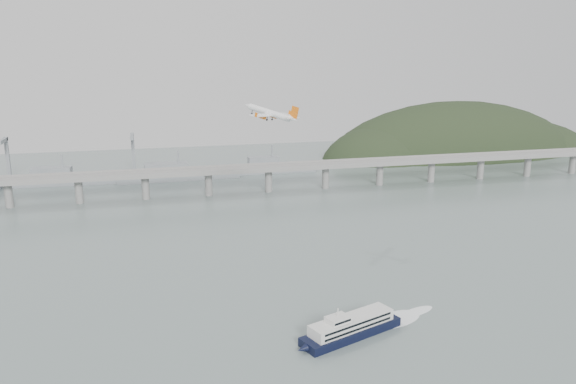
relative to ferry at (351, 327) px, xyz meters
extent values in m
plane|color=slate|center=(-0.40, 49.56, -3.89)|extent=(900.00, 900.00, 0.00)
cube|color=gray|center=(-0.40, 249.56, 16.11)|extent=(800.00, 22.00, 2.20)
cube|color=gray|center=(-0.40, 239.06, 18.11)|extent=(800.00, 0.60, 1.80)
cube|color=gray|center=(-0.40, 260.06, 18.11)|extent=(800.00, 0.60, 1.80)
cylinder|color=gray|center=(-180.40, 249.56, 5.61)|extent=(6.00, 6.00, 21.00)
cylinder|color=gray|center=(-130.40, 249.56, 5.61)|extent=(6.00, 6.00, 21.00)
cylinder|color=gray|center=(-80.40, 249.56, 5.61)|extent=(6.00, 6.00, 21.00)
cylinder|color=gray|center=(-30.40, 249.56, 5.61)|extent=(6.00, 6.00, 21.00)
cylinder|color=gray|center=(19.60, 249.56, 5.61)|extent=(6.00, 6.00, 21.00)
cylinder|color=gray|center=(69.60, 249.56, 5.61)|extent=(6.00, 6.00, 21.00)
cylinder|color=gray|center=(119.60, 249.56, 5.61)|extent=(6.00, 6.00, 21.00)
cylinder|color=gray|center=(169.60, 249.56, 5.61)|extent=(6.00, 6.00, 21.00)
cylinder|color=gray|center=(219.60, 249.56, 5.61)|extent=(6.00, 6.00, 21.00)
cylinder|color=gray|center=(269.60, 249.56, 5.61)|extent=(6.00, 6.00, 21.00)
cylinder|color=gray|center=(319.60, 249.56, 5.61)|extent=(6.00, 6.00, 21.00)
ellipsoid|color=black|center=(269.60, 379.56, -21.89)|extent=(320.00, 150.00, 156.00)
ellipsoid|color=black|center=(174.60, 369.56, -15.89)|extent=(140.00, 110.00, 96.00)
ellipsoid|color=black|center=(359.60, 389.56, -28.89)|extent=(220.00, 140.00, 120.00)
cube|color=gray|center=(-150.40, 319.56, 0.11)|extent=(95.67, 20.15, 8.00)
cube|color=gray|center=(-159.90, 319.56, 8.11)|extent=(33.90, 15.02, 8.00)
cylinder|color=gray|center=(-150.40, 319.56, 16.11)|extent=(1.60, 1.60, 14.00)
cube|color=gray|center=(-50.40, 314.56, 0.11)|extent=(110.55, 21.43, 8.00)
cube|color=gray|center=(-61.40, 314.56, 8.11)|extent=(39.01, 16.73, 8.00)
cylinder|color=gray|center=(-50.40, 314.56, 16.11)|extent=(1.60, 1.60, 14.00)
cube|color=gray|center=(39.60, 324.56, 0.11)|extent=(85.00, 13.60, 8.00)
cube|color=gray|center=(31.10, 324.56, 8.11)|extent=(29.75, 11.90, 8.00)
cylinder|color=gray|center=(39.60, 324.56, 16.11)|extent=(1.60, 1.60, 14.00)
cube|color=gray|center=(-200.40, 349.56, 16.11)|extent=(3.00, 3.00, 40.00)
cube|color=gray|center=(-200.40, 339.56, 34.11)|extent=(3.00, 28.00, 3.00)
cube|color=gray|center=(-90.40, 349.56, 16.11)|extent=(3.00, 3.00, 40.00)
cube|color=gray|center=(-90.40, 339.56, 34.11)|extent=(3.00, 28.00, 3.00)
cube|color=black|center=(0.00, 0.00, -2.04)|extent=(47.08, 26.35, 3.69)
cone|color=black|center=(-23.36, -8.62, -2.04)|extent=(5.60, 5.06, 3.69)
cube|color=silver|center=(0.00, 0.00, 2.10)|extent=(39.52, 22.06, 4.61)
cube|color=black|center=(1.61, -4.37, 3.30)|extent=(32.92, 12.27, 0.92)
cube|color=black|center=(1.61, -4.37, 1.09)|extent=(32.92, 12.27, 0.92)
cube|color=black|center=(-1.61, 4.37, 3.30)|extent=(32.92, 12.27, 0.92)
cube|color=black|center=(-1.61, 4.37, 1.09)|extent=(32.92, 12.27, 0.92)
cube|color=silver|center=(-6.92, -2.55, 5.61)|extent=(10.89, 9.25, 2.40)
cube|color=black|center=(-5.79, -5.62, 5.61)|extent=(7.82, 2.98, 0.92)
cylinder|color=silver|center=(-6.92, -2.55, 8.56)|extent=(0.59, 0.59, 3.69)
ellipsoid|color=white|center=(24.22, 8.94, -3.84)|extent=(29.51, 21.65, 0.18)
ellipsoid|color=white|center=(36.33, 13.41, -3.84)|extent=(20.98, 13.13, 0.18)
cylinder|color=white|center=(-8.21, 117.17, 76.41)|extent=(20.51, 24.02, 9.12)
cone|color=white|center=(-18.70, 128.75, 79.60)|extent=(5.73, 5.83, 4.35)
cone|color=white|center=(2.70, 105.18, 73.61)|extent=(6.48, 6.51, 4.55)
cube|color=white|center=(-7.73, 116.56, 75.24)|extent=(28.18, 26.64, 3.07)
cube|color=white|center=(2.16, 105.82, 74.49)|extent=(10.91, 10.46, 1.49)
cube|color=orange|center=(3.38, 104.73, 77.51)|extent=(4.33, 4.22, 7.25)
cylinder|color=orange|center=(-4.93, 121.52, 73.89)|extent=(4.67, 4.97, 3.11)
cylinder|color=black|center=(-6.31, 123.04, 74.31)|extent=(2.24, 1.98, 2.32)
cube|color=white|center=(-4.76, 121.41, 74.86)|extent=(2.03, 2.11, 1.68)
cylinder|color=orange|center=(-12.97, 114.09, 74.45)|extent=(4.67, 4.97, 3.11)
cylinder|color=black|center=(-14.35, 115.61, 74.87)|extent=(2.24, 1.98, 2.32)
cube|color=white|center=(-12.80, 113.97, 75.43)|extent=(2.03, 2.11, 1.68)
cylinder|color=black|center=(-6.14, 118.52, 73.35)|extent=(0.91, 0.77, 2.43)
cylinder|color=black|center=(-6.33, 118.64, 72.28)|extent=(1.20, 1.19, 1.31)
cylinder|color=black|center=(-9.94, 115.01, 73.61)|extent=(0.91, 0.77, 2.43)
cylinder|color=black|center=(-10.13, 115.13, 72.54)|extent=(1.20, 1.19, 1.31)
cylinder|color=black|center=(-16.56, 126.17, 76.07)|extent=(0.91, 0.77, 2.43)
cylinder|color=black|center=(-16.75, 126.30, 75.00)|extent=(1.20, 1.19, 1.31)
cube|color=orange|center=(6.21, 126.47, 75.14)|extent=(1.61, 1.56, 2.67)
cube|color=orange|center=(-18.63, 103.49, 76.88)|extent=(1.61, 1.56, 2.67)
camera|label=1|loc=(-77.11, -197.70, 109.93)|focal=35.00mm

